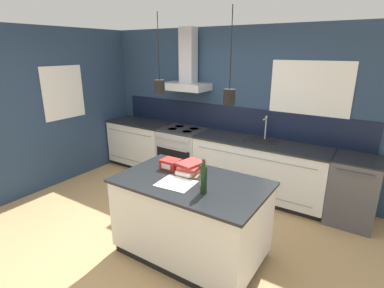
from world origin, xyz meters
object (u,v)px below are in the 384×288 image
at_px(red_supply_box, 171,164).
at_px(dishwasher, 353,190).
at_px(oven_range, 183,153).
at_px(book_stack, 190,168).
at_px(bottle_on_island, 204,179).

bearing_deg(red_supply_box, dishwasher, 41.33).
height_order(oven_range, book_stack, book_stack).
bearing_deg(red_supply_box, bottle_on_island, -26.80).
distance_m(oven_range, book_stack, 2.06).
bearing_deg(book_stack, oven_range, 127.05).
bearing_deg(dishwasher, red_supply_box, -138.67).
relative_size(dishwasher, red_supply_box, 4.39).
bearing_deg(bottle_on_island, red_supply_box, 153.20).
relative_size(bottle_on_island, red_supply_box, 1.69).
xyz_separation_m(dishwasher, bottle_on_island, (-1.18, -1.92, 0.60)).
height_order(dishwasher, red_supply_box, red_supply_box).
xyz_separation_m(book_stack, red_supply_box, (-0.27, -0.01, -0.01)).
xyz_separation_m(oven_range, bottle_on_island, (1.57, -1.92, 0.60)).
bearing_deg(book_stack, dishwasher, 45.83).
bearing_deg(red_supply_box, book_stack, 1.21).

